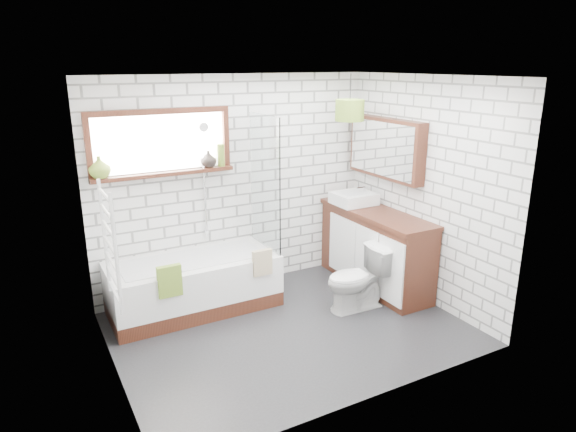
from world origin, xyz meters
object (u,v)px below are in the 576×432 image
bathtub (194,284)px  vanity (375,248)px  toilet (357,279)px  pendant (350,110)px  basin (354,198)px

bathtub → vanity: size_ratio=1.10×
toilet → pendant: size_ratio=2.17×
bathtub → pendant: pendant is taller
vanity → toilet: vanity is taller
vanity → pendant: (-0.28, 0.24, 1.63)m
pendant → bathtub: bearing=173.9°
toilet → bathtub: bearing=-115.9°
pendant → vanity: bearing=-40.7°
vanity → pendant: bearing=139.3°
bathtub → toilet: toilet is taller
toilet → vanity: bearing=129.3°
vanity → toilet: bearing=-143.3°
vanity → toilet: (-0.56, -0.42, -0.12)m
toilet → pendant: (0.29, 0.66, 1.75)m
vanity → basin: (-0.06, 0.39, 0.54)m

